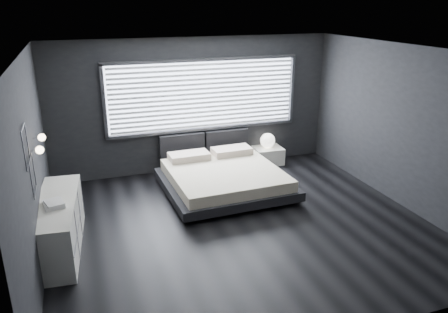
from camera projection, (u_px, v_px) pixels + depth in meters
name	position (u px, v px, depth m)	size (l,w,h in m)	color
room	(242.00, 144.00, 6.72)	(6.04, 6.00, 2.80)	black
window	(204.00, 95.00, 9.11)	(4.14, 0.09, 1.52)	white
headboard	(205.00, 144.00, 9.41)	(1.96, 0.16, 0.52)	black
sconce_near	(39.00, 150.00, 5.82)	(0.18, 0.11, 0.11)	silver
sconce_far	(42.00, 137.00, 6.35)	(0.18, 0.11, 0.11)	silver
wall_art_upper	(26.00, 146.00, 5.17)	(0.01, 0.48, 0.48)	#47474C
wall_art_lower	(33.00, 175.00, 5.55)	(0.01, 0.48, 0.48)	#47474C
bed	(224.00, 178.00, 8.37)	(2.34, 2.24, 0.59)	black
nightstand	(268.00, 155.00, 9.85)	(0.63, 0.52, 0.37)	white
orb_lamp	(268.00, 141.00, 9.74)	(0.33, 0.33, 0.33)	white
dresser	(59.00, 225.00, 6.38)	(0.72, 1.99, 0.78)	white
book_stack	(54.00, 204.00, 6.07)	(0.32, 0.39, 0.07)	silver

